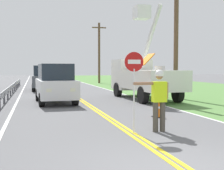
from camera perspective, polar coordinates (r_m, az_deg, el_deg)
The scene contains 14 objects.
grass_verge_right at distance 28.74m, azimuth 15.32°, elevation -0.69°, with size 16.00×110.00×0.01m, color #517F3D.
centerline_yellow_left at distance 25.07m, azimuth -8.54°, elevation -1.15°, with size 0.11×110.00×0.01m, color yellow.
centerline_yellow_right at distance 25.09m, azimuth -8.13°, elevation -1.15°, with size 0.11×110.00×0.01m, color yellow.
edge_line_right at distance 25.72m, azimuth -0.34°, elevation -1.01°, with size 0.12×110.00×0.01m, color silver.
edge_line_left at distance 24.96m, azimuth -16.58°, elevation -1.27°, with size 0.12×110.00×0.01m, color silver.
flagger_worker at distance 8.98m, azimuth 8.80°, elevation -2.12°, with size 1.09×0.25×1.83m.
stop_sign_paddle at distance 8.66m, azimuth 4.16°, elevation 2.11°, with size 0.56×0.04×2.33m.
utility_bucket_truck at distance 18.77m, azimuth 5.74°, elevation 1.77°, with size 2.67×6.90×5.70m.
oncoming_suv_nearest at distance 16.64m, azimuth -10.61°, elevation 0.32°, with size 2.08×4.68×2.10m.
oncoming_suv_second at distance 26.47m, azimuth -12.69°, elevation 1.32°, with size 1.99×4.64×2.10m.
utility_pole_near at distance 19.48m, azimuth 11.95°, elevation 9.61°, with size 1.80×0.28×7.81m.
utility_pole_mid at distance 38.68m, azimuth -2.43°, elevation 6.27°, with size 1.80×0.28×7.61m.
traffic_cone_lead at distance 11.71m, azimuth 8.69°, elevation -4.39°, with size 0.40×0.40×0.70m.
guardrail_left_shoulder at distance 20.31m, azimuth -18.77°, elevation -0.83°, with size 0.10×32.00×0.71m.
Camera 1 is at (-2.69, -4.87, 1.86)m, focal length 48.66 mm.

